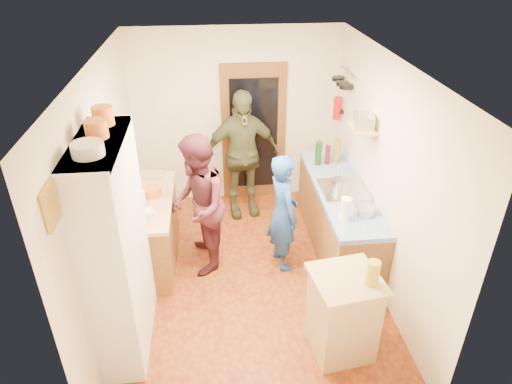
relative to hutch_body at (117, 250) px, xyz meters
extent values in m
cube|color=brown|center=(1.30, 0.80, -1.11)|extent=(3.00, 4.00, 0.02)
cube|color=silver|center=(1.30, 0.80, 1.51)|extent=(3.00, 4.00, 0.02)
cube|color=beige|center=(1.30, 2.81, 0.20)|extent=(3.00, 0.02, 2.60)
cube|color=beige|center=(1.30, -1.21, 0.20)|extent=(3.00, 0.02, 2.60)
cube|color=beige|center=(-0.21, 0.80, 0.20)|extent=(0.02, 4.00, 2.60)
cube|color=beige|center=(2.81, 0.80, 0.20)|extent=(0.02, 4.00, 2.60)
cube|color=brown|center=(1.55, 2.77, -0.05)|extent=(0.95, 0.06, 2.10)
cube|color=black|center=(1.55, 2.74, -0.05)|extent=(0.70, 0.02, 1.70)
cube|color=white|center=(0.00, 0.00, 0.00)|extent=(0.40, 1.20, 2.20)
cube|color=white|center=(0.00, 0.00, 1.08)|extent=(0.40, 1.14, 0.04)
cylinder|color=white|center=(0.00, -0.28, 1.15)|extent=(0.25, 0.25, 0.10)
cylinder|color=orange|center=(0.00, 0.07, 1.17)|extent=(0.19, 0.19, 0.15)
cylinder|color=orange|center=(0.00, 0.36, 1.18)|extent=(0.18, 0.18, 0.16)
cube|color=olive|center=(0.10, 1.25, -0.68)|extent=(0.60, 1.40, 0.85)
cube|color=tan|center=(0.10, 1.25, -0.23)|extent=(0.64, 1.44, 0.05)
cube|color=white|center=(0.15, 0.74, -0.12)|extent=(0.24, 0.18, 0.16)
cylinder|color=white|center=(0.05, 1.12, -0.11)|extent=(0.16, 0.16, 0.18)
cylinder|color=orange|center=(0.18, 1.34, -0.15)|extent=(0.26, 0.26, 0.10)
cube|color=tan|center=(0.12, 1.87, -0.19)|extent=(0.33, 0.26, 0.02)
cube|color=olive|center=(2.50, 1.30, -0.68)|extent=(0.60, 2.20, 0.84)
cube|color=#053BA9|center=(2.50, 1.30, -0.23)|extent=(0.62, 2.22, 0.06)
cube|color=silver|center=(2.50, 1.20, -0.18)|extent=(0.55, 0.58, 0.04)
cylinder|color=silver|center=(2.45, 1.21, -0.10)|extent=(0.19, 0.19, 0.13)
cylinder|color=#143F14|center=(2.35, 1.96, -0.03)|extent=(0.09, 0.09, 0.33)
cylinder|color=#591419|center=(2.48, 1.97, -0.07)|extent=(0.08, 0.08, 0.27)
cylinder|color=olive|center=(2.61, 2.00, -0.03)|extent=(0.10, 0.10, 0.35)
cylinder|color=white|center=(2.35, 0.60, -0.07)|extent=(0.14, 0.14, 0.26)
cylinder|color=silver|center=(2.60, 0.68, -0.15)|extent=(0.30, 0.30, 0.09)
cube|color=tan|center=(2.10, -0.39, -0.67)|extent=(0.62, 0.62, 0.86)
cube|color=tan|center=(2.10, -0.39, -0.22)|extent=(0.70, 0.70, 0.05)
cube|color=white|center=(2.04, -0.34, -0.21)|extent=(0.39, 0.33, 0.02)
cylinder|color=#AD9E2D|center=(2.30, -0.48, -0.07)|extent=(0.14, 0.14, 0.24)
cylinder|color=silver|center=(2.76, 2.33, 0.95)|extent=(0.02, 0.65, 0.02)
cylinder|color=black|center=(2.70, 2.15, 0.82)|extent=(0.18, 0.18, 0.05)
cylinder|color=black|center=(2.70, 2.35, 0.80)|extent=(0.16, 0.16, 0.05)
cylinder|color=black|center=(2.70, 2.55, 0.81)|extent=(0.17, 0.17, 0.05)
cube|color=tan|center=(2.67, 1.25, 0.60)|extent=(0.26, 0.42, 0.03)
cube|color=silver|center=(2.67, 1.25, 0.69)|extent=(0.29, 0.34, 0.15)
cube|color=black|center=(2.77, 2.50, 0.35)|extent=(0.06, 0.10, 0.04)
cylinder|color=red|center=(2.71, 2.50, 0.40)|extent=(0.11, 0.11, 0.32)
cube|color=gold|center=(-0.18, -0.75, 0.95)|extent=(0.03, 0.25, 0.30)
imported|color=#1E4598|center=(1.76, 1.01, -0.35)|extent=(0.48, 0.62, 1.50)
imported|color=#471C26|center=(0.76, 1.13, -0.23)|extent=(0.68, 0.86, 1.74)
imported|color=#3E4027|center=(1.34, 2.30, -0.16)|extent=(1.16, 0.63, 1.87)
camera|label=1|loc=(0.94, -3.52, 2.57)|focal=32.00mm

